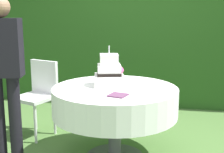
# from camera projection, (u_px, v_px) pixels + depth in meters

# --- Properties ---
(foliage_hedge) EXTENTS (5.51, 0.60, 2.98)m
(foliage_hedge) POSITION_uv_depth(u_px,v_px,m) (139.00, 10.00, 4.92)
(foliage_hedge) COLOR #234C19
(foliage_hedge) RESTS_ON ground_plane
(cake_table) EXTENTS (1.23, 1.23, 0.73)m
(cake_table) POSITION_uv_depth(u_px,v_px,m) (115.00, 101.00, 3.06)
(cake_table) COLOR #4C4C51
(cake_table) RESTS_ON ground_plane
(wedding_cake) EXTENTS (0.35, 0.36, 0.40)m
(wedding_cake) POSITION_uv_depth(u_px,v_px,m) (109.00, 73.00, 3.10)
(wedding_cake) COLOR white
(wedding_cake) RESTS_ON cake_table
(serving_plate_near) EXTENTS (0.13, 0.13, 0.01)m
(serving_plate_near) POSITION_uv_depth(u_px,v_px,m) (91.00, 78.00, 3.42)
(serving_plate_near) COLOR white
(serving_plate_near) RESTS_ON cake_table
(serving_plate_far) EXTENTS (0.11, 0.11, 0.01)m
(serving_plate_far) POSITION_uv_depth(u_px,v_px,m) (153.00, 90.00, 2.89)
(serving_plate_far) COLOR white
(serving_plate_far) RESTS_ON cake_table
(serving_plate_left) EXTENTS (0.14, 0.14, 0.01)m
(serving_plate_left) POSITION_uv_depth(u_px,v_px,m) (132.00, 78.00, 3.46)
(serving_plate_left) COLOR white
(serving_plate_left) RESTS_ON cake_table
(napkin_stack) EXTENTS (0.19, 0.19, 0.01)m
(napkin_stack) POSITION_uv_depth(u_px,v_px,m) (118.00, 95.00, 2.72)
(napkin_stack) COLOR #603856
(napkin_stack) RESTS_ON cake_table
(garden_chair) EXTENTS (0.52, 0.52, 0.89)m
(garden_chair) POSITION_uv_depth(u_px,v_px,m) (39.00, 91.00, 3.70)
(garden_chair) COLOR white
(garden_chair) RESTS_ON ground_plane
(standing_person) EXTENTS (0.40, 0.28, 1.60)m
(standing_person) POSITION_uv_depth(u_px,v_px,m) (3.00, 68.00, 2.96)
(standing_person) COLOR black
(standing_person) RESTS_ON ground_plane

